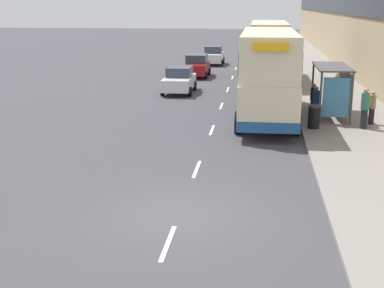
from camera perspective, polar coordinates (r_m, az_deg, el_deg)
ground_plane at (r=14.68m, az=-1.40°, el=-7.60°), size 220.00×220.00×0.00m
pavement at (r=52.40m, az=12.13°, el=8.40°), size 5.00×93.00×0.14m
lane_mark_0 at (r=13.06m, az=-2.58°, el=-10.52°), size 0.12×2.00×0.01m
lane_mark_1 at (r=18.58m, az=0.51°, el=-2.70°), size 0.12×2.00×0.01m
lane_mark_2 at (r=24.31m, az=2.14°, el=1.50°), size 0.12×2.00×0.01m
lane_mark_3 at (r=30.14m, az=3.15°, el=4.08°), size 0.12×2.00×0.01m
lane_mark_4 at (r=36.01m, az=3.84°, el=5.83°), size 0.12×2.00×0.01m
lane_mark_5 at (r=41.91m, az=4.33°, el=7.08°), size 0.12×2.00×0.01m
lane_mark_6 at (r=47.83m, az=4.71°, el=8.02°), size 0.12×2.00×0.01m
lane_mark_7 at (r=53.76m, az=5.00°, el=8.76°), size 0.12×2.00×0.01m
bus_shelter at (r=27.10m, az=15.09°, el=6.40°), size 1.60×4.20×2.48m
double_decker_bus_near at (r=26.42m, az=8.11°, el=7.45°), size 2.85×10.07×4.30m
double_decker_bus_ahead at (r=39.32m, az=8.16°, el=9.81°), size 2.85×10.33×4.30m
car_0 at (r=42.20m, az=0.49°, el=8.33°), size 1.95×4.08×1.73m
car_1 at (r=50.71m, az=2.29°, el=9.40°), size 1.93×3.81×1.71m
car_2 at (r=34.50m, az=-1.37°, el=6.83°), size 1.91×4.10×1.65m
car_3 at (r=50.52m, az=8.06°, el=9.24°), size 1.99×3.95×1.70m
pedestrian_at_shelter at (r=31.94m, az=15.19°, el=5.96°), size 0.32×0.32×1.63m
pedestrian_1 at (r=26.60m, az=13.06°, el=4.36°), size 0.32×0.32×1.59m
pedestrian_2 at (r=25.04m, az=17.95°, el=3.69°), size 0.37×0.37×1.85m
pedestrian_3 at (r=27.43m, az=12.81°, el=4.68°), size 0.32×0.32×1.59m
pedestrian_4 at (r=26.09m, az=18.66°, el=3.73°), size 0.31×0.31×1.57m
litter_bin at (r=24.58m, az=12.88°, el=2.86°), size 0.55×0.55×1.05m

